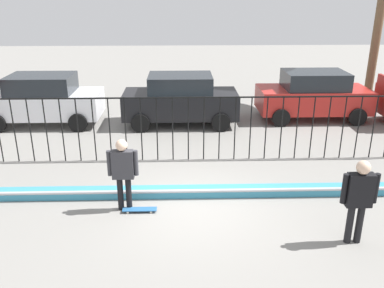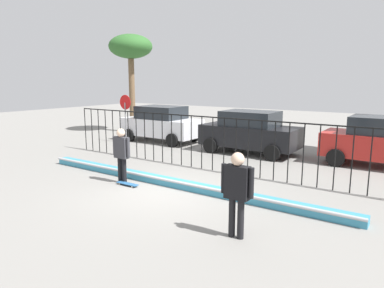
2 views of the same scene
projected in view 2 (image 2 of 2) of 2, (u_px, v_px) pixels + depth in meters
The scene contains 11 objects.
ground_plane at pixel (162, 190), 10.46m from camera, with size 60.00×60.00×0.00m, color gray.
bowl_coping_ledge at pixel (173, 182), 10.85m from camera, with size 11.00×0.40×0.27m.
perimeter_fence at pixel (213, 138), 12.59m from camera, with size 14.04×0.04×1.96m.
skateboarder at pixel (121, 151), 11.06m from camera, with size 0.71×0.27×1.75m.
skateboard at pixel (127, 184), 10.93m from camera, with size 0.80×0.20×0.07m.
camera_operator at pixel (237, 187), 7.15m from camera, with size 0.73×0.27×1.81m.
parked_car_white at pixel (161, 124), 18.66m from camera, with size 4.30×2.12×1.90m.
parked_car_black at pixel (250, 132), 15.67m from camera, with size 4.30×2.12×1.90m.
parked_car_red at pixel (384, 142), 13.17m from camera, with size 4.30×2.12×1.90m.
stop_sign at pixel (125, 112), 18.21m from camera, with size 0.76×0.07×2.50m.
palm_tree_short at pixel (131, 49), 21.43m from camera, with size 2.66×2.66×6.01m.
Camera 2 is at (6.40, -7.79, 3.24)m, focal length 32.80 mm.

